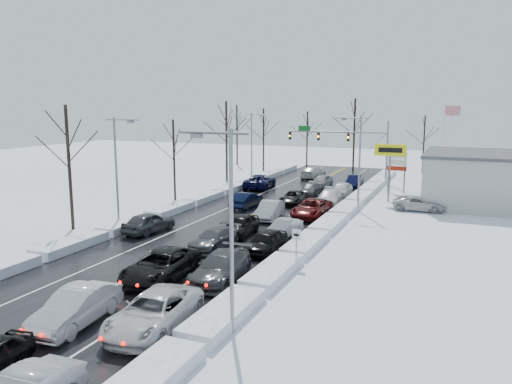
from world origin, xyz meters
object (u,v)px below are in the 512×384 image
at_px(traffic_signal_mast, 348,140).
at_px(oncoming_car_0, 247,208).
at_px(flagpole, 445,138).
at_px(tires_plus_sign, 390,154).

bearing_deg(traffic_signal_mast, oncoming_car_0, -104.66).
height_order(traffic_signal_mast, oncoming_car_0, traffic_signal_mast).
relative_size(traffic_signal_mast, flagpole, 1.33).
bearing_deg(oncoming_car_0, flagpole, -124.88).
distance_m(traffic_signal_mast, oncoming_car_0, 21.99).
xyz_separation_m(traffic_signal_mast, oncoming_car_0, (-5.39, -20.61, -5.48)).
distance_m(tires_plus_sign, oncoming_car_0, 15.93).
xyz_separation_m(tires_plus_sign, flagpole, (4.67, 14.01, 0.93)).
relative_size(tires_plus_sign, oncoming_car_0, 1.29).
distance_m(flagpole, oncoming_car_0, 28.97).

